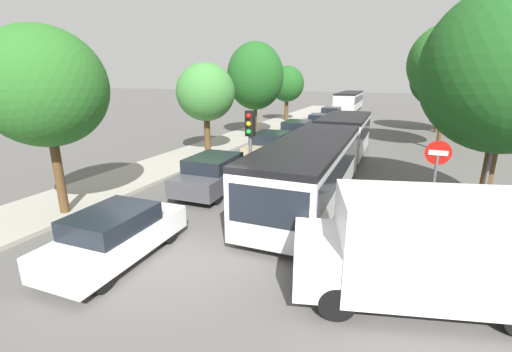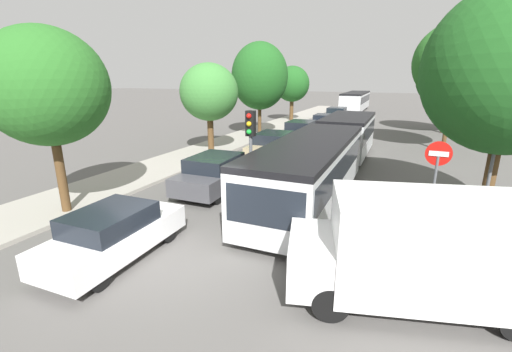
{
  "view_description": "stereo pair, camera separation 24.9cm",
  "coord_description": "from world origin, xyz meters",
  "px_view_note": "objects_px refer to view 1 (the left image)",
  "views": [
    {
      "loc": [
        4.63,
        -6.38,
        4.57
      ],
      "look_at": [
        0.2,
        4.23,
        1.2
      ],
      "focal_mm": 24.0,
      "sensor_mm": 36.0,
      "label": 1
    },
    {
      "loc": [
        4.86,
        -6.28,
        4.57
      ],
      "look_at": [
        0.2,
        4.23,
        1.2
      ],
      "focal_mm": 24.0,
      "sensor_mm": 36.0,
      "label": 2
    }
  ],
  "objects_px": {
    "white_van": "(429,247)",
    "traffic_light": "(250,136)",
    "queued_car_tan": "(271,146)",
    "no_entry_sign": "(435,173)",
    "articulated_bus": "(328,149)",
    "direction_sign_post": "(493,144)",
    "tree_right_near": "(508,70)",
    "tree_left_far": "(256,78)",
    "queued_car_navy": "(319,122)",
    "queued_car_white": "(115,235)",
    "tree_left_mid": "(206,94)",
    "queued_car_green": "(331,115)",
    "tree_right_mid": "(451,65)",
    "queued_car_black": "(297,131)",
    "tree_left_distant": "(287,85)",
    "tree_left_near": "(44,88)",
    "tree_right_far": "(443,81)",
    "queued_car_graphite": "(215,173)",
    "city_bus_rear": "(349,100)"
  },
  "relations": [
    {
      "from": "queued_car_black",
      "to": "tree_left_far",
      "type": "relative_size",
      "value": 0.62
    },
    {
      "from": "articulated_bus",
      "to": "queued_car_green",
      "type": "xyz_separation_m",
      "value": [
        -3.69,
        20.45,
        -0.61
      ]
    },
    {
      "from": "queued_car_tan",
      "to": "tree_left_far",
      "type": "distance_m",
      "value": 8.7
    },
    {
      "from": "tree_left_mid",
      "to": "tree_right_mid",
      "type": "xyz_separation_m",
      "value": [
        13.08,
        6.61,
        1.66
      ]
    },
    {
      "from": "queued_car_green",
      "to": "white_van",
      "type": "relative_size",
      "value": 0.82
    },
    {
      "from": "tree_right_near",
      "to": "direction_sign_post",
      "type": "bearing_deg",
      "value": -104.37
    },
    {
      "from": "queued_car_tan",
      "to": "tree_left_near",
      "type": "xyz_separation_m",
      "value": [
        -3.56,
        -10.45,
        3.45
      ]
    },
    {
      "from": "no_entry_sign",
      "to": "queued_car_green",
      "type": "bearing_deg",
      "value": -162.93
    },
    {
      "from": "tree_left_distant",
      "to": "tree_right_far",
      "type": "bearing_deg",
      "value": -8.32
    },
    {
      "from": "queued_car_black",
      "to": "queued_car_navy",
      "type": "bearing_deg",
      "value": -2.86
    },
    {
      "from": "queued_car_white",
      "to": "white_van",
      "type": "bearing_deg",
      "value": -82.06
    },
    {
      "from": "tree_left_far",
      "to": "tree_left_mid",
      "type": "bearing_deg",
      "value": -91.65
    },
    {
      "from": "tree_left_near",
      "to": "queued_car_black",
      "type": "bearing_deg",
      "value": 78.05
    },
    {
      "from": "queued_car_green",
      "to": "queued_car_white",
      "type": "bearing_deg",
      "value": 178.89
    },
    {
      "from": "traffic_light",
      "to": "queued_car_white",
      "type": "bearing_deg",
      "value": -16.98
    },
    {
      "from": "tree_left_near",
      "to": "queued_car_tan",
      "type": "bearing_deg",
      "value": 71.17
    },
    {
      "from": "traffic_light",
      "to": "tree_left_far",
      "type": "xyz_separation_m",
      "value": [
        -5.5,
        13.7,
        1.93
      ]
    },
    {
      "from": "traffic_light",
      "to": "tree_right_mid",
      "type": "height_order",
      "value": "tree_right_mid"
    },
    {
      "from": "queued_car_graphite",
      "to": "queued_car_black",
      "type": "distance_m",
      "value": 11.9
    },
    {
      "from": "articulated_bus",
      "to": "direction_sign_post",
      "type": "height_order",
      "value": "direction_sign_post"
    },
    {
      "from": "tree_right_near",
      "to": "tree_right_far",
      "type": "xyz_separation_m",
      "value": [
        0.06,
        19.7,
        -0.53
      ]
    },
    {
      "from": "tree_left_near",
      "to": "tree_right_far",
      "type": "distance_m",
      "value": 28.22
    },
    {
      "from": "white_van",
      "to": "traffic_light",
      "type": "relative_size",
      "value": 1.57
    },
    {
      "from": "queued_car_white",
      "to": "tree_left_mid",
      "type": "height_order",
      "value": "tree_left_mid"
    },
    {
      "from": "white_van",
      "to": "traffic_light",
      "type": "height_order",
      "value": "traffic_light"
    },
    {
      "from": "tree_left_mid",
      "to": "articulated_bus",
      "type": "bearing_deg",
      "value": -17.61
    },
    {
      "from": "queued_car_tan",
      "to": "tree_right_near",
      "type": "bearing_deg",
      "value": -120.04
    },
    {
      "from": "articulated_bus",
      "to": "queued_car_navy",
      "type": "xyz_separation_m",
      "value": [
        -3.7,
        14.86,
        -0.68
      ]
    },
    {
      "from": "queued_car_black",
      "to": "traffic_light",
      "type": "xyz_separation_m",
      "value": [
        1.84,
        -12.51,
        1.73
      ]
    },
    {
      "from": "articulated_bus",
      "to": "direction_sign_post",
      "type": "relative_size",
      "value": 4.45
    },
    {
      "from": "direction_sign_post",
      "to": "tree_right_near",
      "type": "xyz_separation_m",
      "value": [
        0.09,
        0.35,
        2.19
      ]
    },
    {
      "from": "no_entry_sign",
      "to": "white_van",
      "type": "bearing_deg",
      "value": -4.51
    },
    {
      "from": "queued_car_green",
      "to": "traffic_light",
      "type": "relative_size",
      "value": 1.29
    },
    {
      "from": "queued_car_black",
      "to": "tree_right_far",
      "type": "bearing_deg",
      "value": -48.87
    },
    {
      "from": "tree_left_near",
      "to": "tree_left_far",
      "type": "distance_m",
      "value": 17.37
    },
    {
      "from": "articulated_bus",
      "to": "no_entry_sign",
      "type": "xyz_separation_m",
      "value": [
        3.98,
        -4.52,
        0.51
      ]
    },
    {
      "from": "queued_car_tan",
      "to": "no_entry_sign",
      "type": "xyz_separation_m",
      "value": [
        7.69,
        -7.13,
        1.1
      ]
    },
    {
      "from": "queued_car_graphite",
      "to": "queued_car_green",
      "type": "bearing_deg",
      "value": -1.94
    },
    {
      "from": "city_bus_rear",
      "to": "direction_sign_post",
      "type": "xyz_separation_m",
      "value": [
        9.32,
        -36.1,
        1.12
      ]
    },
    {
      "from": "queued_car_graphite",
      "to": "queued_car_white",
      "type": "bearing_deg",
      "value": -177.69
    },
    {
      "from": "articulated_bus",
      "to": "tree_left_far",
      "type": "bearing_deg",
      "value": -142.31
    },
    {
      "from": "no_entry_sign",
      "to": "tree_left_distant",
      "type": "relative_size",
      "value": 0.51
    },
    {
      "from": "articulated_bus",
      "to": "traffic_light",
      "type": "xyz_separation_m",
      "value": [
        -2.02,
        -4.18,
        1.13
      ]
    },
    {
      "from": "traffic_light",
      "to": "no_entry_sign",
      "type": "relative_size",
      "value": 1.21
    },
    {
      "from": "no_entry_sign",
      "to": "tree_left_distant",
      "type": "distance_m",
      "value": 26.73
    },
    {
      "from": "queued_car_graphite",
      "to": "tree_right_far",
      "type": "xyz_separation_m",
      "value": [
        9.64,
        20.74,
        3.46
      ]
    },
    {
      "from": "tree_left_near",
      "to": "queued_car_white",
      "type": "bearing_deg",
      "value": -22.01
    },
    {
      "from": "queued_car_navy",
      "to": "articulated_bus",
      "type": "bearing_deg",
      "value": -167.51
    },
    {
      "from": "queued_car_black",
      "to": "direction_sign_post",
      "type": "relative_size",
      "value": 1.22
    },
    {
      "from": "queued_car_white",
      "to": "direction_sign_post",
      "type": "height_order",
      "value": "direction_sign_post"
    }
  ]
}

